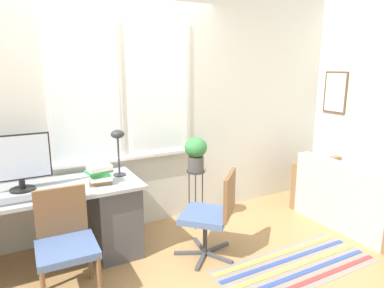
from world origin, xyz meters
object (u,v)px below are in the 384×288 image
at_px(monitor, 19,162).
at_px(keyboard, 21,200).
at_px(office_chair_swivel, 212,213).
at_px(mouse, 60,191).
at_px(desk_chair_wooden, 65,241).
at_px(book_stack, 100,175).
at_px(desk_lamp, 118,140).
at_px(potted_plant, 196,152).
at_px(plant_stand, 196,180).
at_px(couch_loveseat, 356,201).

bearing_deg(monitor, keyboard, -94.95).
bearing_deg(office_chair_swivel, mouse, -62.35).
bearing_deg(keyboard, desk_chair_wooden, -49.25).
bearing_deg(book_stack, mouse, -168.25).
bearing_deg(desk_lamp, potted_plant, -0.44).
height_order(desk_lamp, potted_plant, desk_lamp).
distance_m(plant_stand, potted_plant, 0.33).
xyz_separation_m(keyboard, potted_plant, (1.77, 0.27, 0.13)).
height_order(book_stack, desk_chair_wooden, book_stack).
relative_size(keyboard, office_chair_swivel, 0.51).
xyz_separation_m(mouse, desk_chair_wooden, (-0.03, -0.35, -0.29)).
height_order(desk_chair_wooden, plant_stand, desk_chair_wooden).
bearing_deg(mouse, desk_lamp, 22.48).
xyz_separation_m(office_chair_swivel, couch_loveseat, (1.86, -0.18, -0.17)).
xyz_separation_m(keyboard, desk_chair_wooden, (0.27, -0.32, -0.29)).
bearing_deg(office_chair_swivel, potted_plant, -149.99).
xyz_separation_m(desk_lamp, book_stack, (-0.23, -0.17, -0.27)).
relative_size(book_stack, potted_plant, 0.65).
xyz_separation_m(office_chair_swivel, plant_stand, (0.17, 0.64, 0.11)).
height_order(office_chair_swivel, potted_plant, potted_plant).
bearing_deg(desk_chair_wooden, potted_plant, 22.72).
bearing_deg(book_stack, desk_chair_wooden, -132.88).
bearing_deg(desk_chair_wooden, mouse, 86.85).
xyz_separation_m(keyboard, book_stack, (0.67, 0.10, 0.08)).
xyz_separation_m(book_stack, plant_stand, (1.10, 0.16, -0.28)).
xyz_separation_m(mouse, potted_plant, (1.47, 0.24, 0.12)).
height_order(couch_loveseat, potted_plant, potted_plant).
bearing_deg(monitor, book_stack, -14.49).
bearing_deg(keyboard, office_chair_swivel, -13.14).
distance_m(mouse, couch_loveseat, 3.25).
bearing_deg(couch_loveseat, potted_plant, 64.22).
bearing_deg(couch_loveseat, mouse, 79.66).
distance_m(desk_lamp, couch_loveseat, 2.82).
height_order(monitor, office_chair_swivel, monitor).
bearing_deg(keyboard, mouse, 5.35).
distance_m(monitor, couch_loveseat, 3.61).
distance_m(book_stack, potted_plant, 1.11).
bearing_deg(desk_lamp, desk_chair_wooden, -136.45).
relative_size(desk_lamp, book_stack, 1.89).
bearing_deg(monitor, desk_chair_wooden, -66.92).
bearing_deg(office_chair_swivel, plant_stand, -149.99).
bearing_deg(book_stack, couch_loveseat, -13.15).
bearing_deg(desk_chair_wooden, keyboard, 131.99).
distance_m(keyboard, book_stack, 0.68).
bearing_deg(plant_stand, couch_loveseat, -25.78).
relative_size(keyboard, couch_loveseat, 0.32).
bearing_deg(plant_stand, keyboard, -171.34).
bearing_deg(couch_loveseat, keyboard, 81.00).
distance_m(mouse, desk_lamp, 0.73).
height_order(mouse, desk_lamp, desk_lamp).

